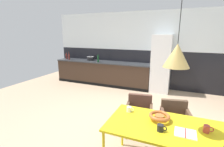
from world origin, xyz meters
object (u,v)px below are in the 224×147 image
(cooking_pot, at_px, (90,58))
(mug_dark_espresso, at_px, (207,129))
(dining_table, at_px, (170,130))
(mug_wide_latte, at_px, (129,109))
(refrigerator_column, at_px, (161,64))
(armchair_corner_seat, at_px, (175,115))
(fruit_bowl, at_px, (159,116))
(open_book, at_px, (185,133))
(mug_white_ceramic, at_px, (161,128))
(bottle_vinegar_dark, at_px, (69,57))
(armchair_by_stool, at_px, (139,109))
(bottle_wine_green, at_px, (66,56))
(pendant_lamp_over_table_near, at_px, (177,55))
(bottle_spice_small, at_px, (98,59))

(cooking_pot, bearing_deg, mug_dark_espresso, -44.01)
(dining_table, height_order, mug_wide_latte, mug_wide_latte)
(refrigerator_column, distance_m, armchair_corner_seat, 2.74)
(fruit_bowl, relative_size, open_book, 1.18)
(mug_white_ceramic, bearing_deg, bottle_vinegar_dark, 138.66)
(fruit_bowl, bearing_deg, bottle_vinegar_dark, 140.51)
(armchair_by_stool, bearing_deg, fruit_bowl, 112.63)
(refrigerator_column, relative_size, cooking_pot, 6.73)
(open_book, distance_m, bottle_wine_green, 5.80)
(dining_table, height_order, bottle_wine_green, bottle_wine_green)
(mug_white_ceramic, height_order, bottle_vinegar_dark, bottle_vinegar_dark)
(cooking_pot, xyz_separation_m, pendant_lamp_over_table_near, (3.24, -3.60, 0.72))
(armchair_corner_seat, xyz_separation_m, open_book, (0.14, -0.95, 0.26))
(fruit_bowl, bearing_deg, refrigerator_column, 96.53)
(fruit_bowl, relative_size, mug_dark_espresso, 2.49)
(armchair_corner_seat, distance_m, armchair_by_stool, 0.64)
(fruit_bowl, height_order, mug_dark_espresso, mug_dark_espresso)
(open_book, relative_size, bottle_vinegar_dark, 0.78)
(armchair_by_stool, distance_m, bottle_spice_small, 3.28)
(mug_wide_latte, height_order, pendant_lamp_over_table_near, pendant_lamp_over_table_near)
(mug_wide_latte, bearing_deg, refrigerator_column, 88.82)
(mug_dark_espresso, height_order, bottle_wine_green, bottle_wine_green)
(armchair_corner_seat, bearing_deg, mug_white_ceramic, 69.13)
(fruit_bowl, xyz_separation_m, mug_white_ceramic, (0.05, -0.26, -0.02))
(mug_dark_espresso, distance_m, mug_wide_latte, 1.03)
(mug_dark_espresso, xyz_separation_m, bottle_vinegar_dark, (-4.52, 3.34, 0.21))
(refrigerator_column, xyz_separation_m, armchair_by_stool, (-0.06, -2.65, -0.44))
(fruit_bowl, xyz_separation_m, open_book, (0.33, -0.20, -0.05))
(armchair_corner_seat, xyz_separation_m, mug_wide_latte, (-0.65, -0.67, 0.30))
(cooking_pot, distance_m, bottle_spice_small, 0.57)
(armchair_corner_seat, bearing_deg, mug_dark_espresso, 101.73)
(mug_white_ceramic, bearing_deg, armchair_by_stool, 116.43)
(refrigerator_column, bearing_deg, mug_white_ceramic, -83.20)
(open_book, height_order, mug_dark_espresso, mug_dark_espresso)
(cooking_pot, bearing_deg, mug_wide_latte, -52.06)
(bottle_vinegar_dark, relative_size, pendant_lamp_over_table_near, 0.29)
(armchair_corner_seat, distance_m, fruit_bowl, 0.83)
(mug_dark_espresso, bearing_deg, dining_table, -173.94)
(fruit_bowl, bearing_deg, pendant_lamp_over_table_near, -44.72)
(refrigerator_column, relative_size, dining_table, 1.16)
(armchair_corner_seat, distance_m, bottle_vinegar_dark, 4.88)
(mug_wide_latte, relative_size, pendant_lamp_over_table_near, 0.10)
(mug_wide_latte, bearing_deg, fruit_bowl, -10.17)
(mug_wide_latte, height_order, bottle_wine_green, bottle_wine_green)
(fruit_bowl, bearing_deg, bottle_wine_green, 140.91)
(mug_white_ceramic, bearing_deg, cooking_pot, 130.13)
(armchair_corner_seat, height_order, mug_wide_latte, mug_wide_latte)
(armchair_by_stool, bearing_deg, open_book, 120.96)
(armchair_by_stool, bearing_deg, bottle_wine_green, -44.22)
(fruit_bowl, height_order, pendant_lamp_over_table_near, pendant_lamp_over_table_near)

